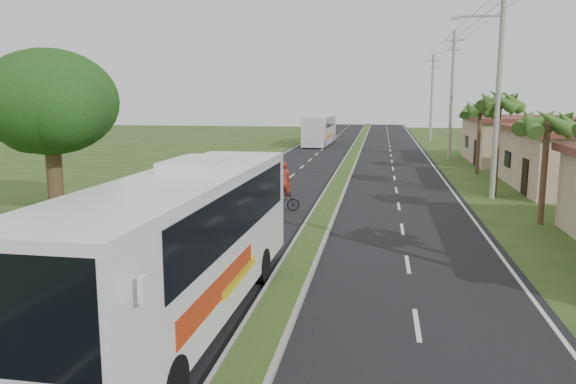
# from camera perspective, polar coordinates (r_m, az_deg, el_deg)

# --- Properties ---
(ground) EXTENTS (180.00, 180.00, 0.00)m
(ground) POSITION_cam_1_polar(r_m,az_deg,el_deg) (14.37, -1.45, -12.51)
(ground) COLOR #2B4519
(ground) RESTS_ON ground
(road_asphalt) EXTENTS (14.00, 160.00, 0.02)m
(road_asphalt) POSITION_cam_1_polar(r_m,az_deg,el_deg) (33.60, 4.97, 0.34)
(road_asphalt) COLOR black
(road_asphalt) RESTS_ON ground
(median_strip) EXTENTS (1.20, 160.00, 0.18)m
(median_strip) POSITION_cam_1_polar(r_m,az_deg,el_deg) (33.58, 4.97, 0.50)
(median_strip) COLOR gray
(median_strip) RESTS_ON ground
(lane_edge_left) EXTENTS (0.12, 160.00, 0.01)m
(lane_edge_left) POSITION_cam_1_polar(r_m,az_deg,el_deg) (34.75, -6.11, 0.62)
(lane_edge_left) COLOR silver
(lane_edge_left) RESTS_ON ground
(lane_edge_right) EXTENTS (0.12, 160.00, 0.01)m
(lane_edge_right) POSITION_cam_1_polar(r_m,az_deg,el_deg) (33.76, 16.38, 0.01)
(lane_edge_right) COLOR silver
(lane_edge_right) RESTS_ON ground
(shop_far) EXTENTS (8.60, 11.60, 3.82)m
(shop_far) POSITION_cam_1_polar(r_m,az_deg,el_deg) (50.51, 22.59, 4.94)
(shop_far) COLOR tan
(shop_far) RESTS_ON ground
(palm_verge_b) EXTENTS (2.40, 2.40, 5.05)m
(palm_verge_b) POSITION_cam_1_polar(r_m,az_deg,el_deg) (26.01, 24.88, 6.42)
(palm_verge_b) COLOR #473321
(palm_verge_b) RESTS_ON ground
(palm_verge_c) EXTENTS (2.40, 2.40, 5.85)m
(palm_verge_c) POSITION_cam_1_polar(r_m,az_deg,el_deg) (32.67, 20.71, 8.51)
(palm_verge_c) COLOR #473321
(palm_verge_c) RESTS_ON ground
(palm_verge_d) EXTENTS (2.40, 2.40, 5.25)m
(palm_verge_d) POSITION_cam_1_polar(r_m,az_deg,el_deg) (41.63, 18.95, 7.93)
(palm_verge_d) COLOR #473321
(palm_verge_d) RESTS_ON ground
(shade_tree) EXTENTS (6.30, 6.00, 7.54)m
(shade_tree) POSITION_cam_1_polar(r_m,az_deg,el_deg) (27.33, -23.22, 8.06)
(shade_tree) COLOR #473321
(shade_tree) RESTS_ON ground
(utility_pole_b) EXTENTS (3.20, 0.28, 12.00)m
(utility_pole_b) POSITION_cam_1_polar(r_m,az_deg,el_deg) (31.64, 20.59, 10.56)
(utility_pole_b) COLOR gray
(utility_pole_b) RESTS_ON ground
(utility_pole_c) EXTENTS (1.60, 0.28, 11.00)m
(utility_pole_c) POSITION_cam_1_polar(r_m,az_deg,el_deg) (51.41, 16.30, 9.54)
(utility_pole_c) COLOR gray
(utility_pole_c) RESTS_ON ground
(utility_pole_d) EXTENTS (1.60, 0.28, 10.50)m
(utility_pole_d) POSITION_cam_1_polar(r_m,az_deg,el_deg) (71.32, 14.40, 9.34)
(utility_pole_d) COLOR gray
(utility_pole_d) RESTS_ON ground
(coach_bus_main) EXTENTS (2.72, 12.04, 3.88)m
(coach_bus_main) POSITION_cam_1_polar(r_m,az_deg,el_deg) (13.60, -10.42, -4.49)
(coach_bus_main) COLOR white
(coach_bus_main) RESTS_ON ground
(coach_bus_far) EXTENTS (2.75, 11.29, 3.27)m
(coach_bus_far) POSITION_cam_1_polar(r_m,az_deg,el_deg) (64.47, 3.25, 6.46)
(coach_bus_far) COLOR silver
(coach_bus_far) RESTS_ON ground
(motorcyclist) EXTENTS (1.64, 0.88, 2.41)m
(motorcyclist) POSITION_cam_1_polar(r_m,az_deg,el_deg) (26.70, -0.49, -0.02)
(motorcyclist) COLOR black
(motorcyclist) RESTS_ON ground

